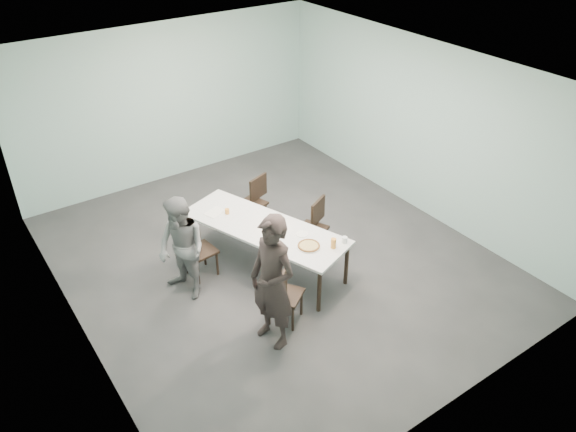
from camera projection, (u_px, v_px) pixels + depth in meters
ground at (274, 259)px, 8.91m from camera, size 7.00×7.00×0.00m
room_shell at (272, 142)px, 7.82m from camera, size 6.02×7.02×3.01m
table at (264, 230)px, 8.36m from camera, size 1.73×2.75×0.75m
chair_near_left at (283, 295)px, 7.40m from camera, size 0.63×0.58×0.87m
chair_far_left at (195, 249)px, 8.27m from camera, size 0.63×0.46×0.87m
chair_near_right at (315, 223)px, 8.86m from camera, size 0.65×0.56×0.87m
chair_far_right at (254, 199)px, 9.51m from camera, size 0.65×0.53×0.87m
diner_near at (273, 283)px, 6.91m from camera, size 0.58×0.76×1.88m
diner_far at (182, 249)px, 7.78m from camera, size 0.76×0.88×1.57m
pizza at (309, 246)px, 7.88m from camera, size 0.34×0.34×0.04m
side_plate at (302, 234)px, 8.15m from camera, size 0.18×0.18×0.01m
beer_glass at (333, 243)px, 7.83m from camera, size 0.08×0.08×0.15m
water_tumbler at (345, 240)px, 7.96m from camera, size 0.08×0.08×0.09m
tealight at (273, 226)px, 8.31m from camera, size 0.06×0.06×0.05m
amber_tumbler at (227, 211)px, 8.62m from camera, size 0.07×0.07×0.08m
menu at (215, 212)px, 8.66m from camera, size 0.36×0.31×0.01m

